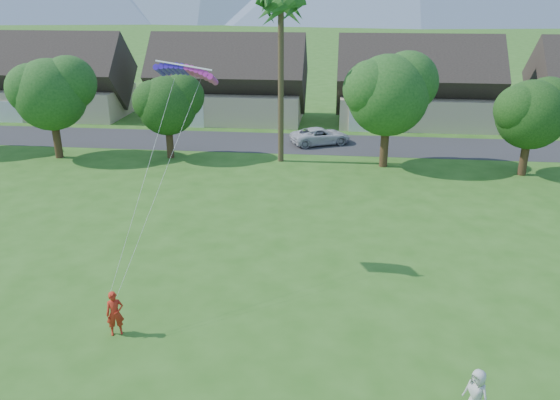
# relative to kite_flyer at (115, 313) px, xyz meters

# --- Properties ---
(street) EXTENTS (90.00, 7.00, 0.01)m
(street) POSITION_rel_kite_flyer_xyz_m (5.85, 29.52, -0.92)
(street) COLOR #2D2D30
(street) RESTS_ON ground
(kite_flyer) EXTENTS (0.80, 0.70, 1.86)m
(kite_flyer) POSITION_rel_kite_flyer_xyz_m (0.00, 0.00, 0.00)
(kite_flyer) COLOR red
(kite_flyer) RESTS_ON ground
(watcher) EXTENTS (0.96, 0.99, 1.72)m
(watcher) POSITION_rel_kite_flyer_xyz_m (12.99, -3.02, -0.07)
(watcher) COLOR beige
(watcher) RESTS_ON ground
(parked_car) EXTENTS (5.79, 4.41, 1.46)m
(parked_car) POSITION_rel_kite_flyer_xyz_m (6.74, 29.52, -0.20)
(parked_car) COLOR silver
(parked_car) RESTS_ON ground
(houses_row) EXTENTS (72.75, 8.19, 8.86)m
(houses_row) POSITION_rel_kite_flyer_xyz_m (6.34, 38.51, 2.51)
(houses_row) COLOR beige
(houses_row) RESTS_ON ground
(tree_row) EXTENTS (62.27, 6.67, 8.45)m
(tree_row) POSITION_rel_kite_flyer_xyz_m (4.70, 23.44, 3.96)
(tree_row) COLOR #47301C
(tree_row) RESTS_ON ground
(fan_palm) EXTENTS (3.00, 3.00, 13.80)m
(fan_palm) POSITION_rel_kite_flyer_xyz_m (3.85, 24.02, 10.87)
(fan_palm) COLOR #4C3D26
(fan_palm) RESTS_ON ground
(parafoil_kite) EXTENTS (2.76, 1.12, 0.50)m
(parafoil_kite) POSITION_rel_kite_flyer_xyz_m (1.60, 6.53, 8.47)
(parafoil_kite) COLOR #3317B1
(parafoil_kite) RESTS_ON ground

